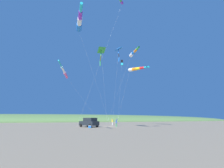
# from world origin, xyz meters

# --- Properties ---
(ground_plane) EXTENTS (600.00, 600.00, 0.00)m
(ground_plane) POSITION_xyz_m (0.00, 0.00, 0.00)
(ground_plane) COLOR gray
(dune_ridge_grassy) EXTENTS (28.00, 240.00, 7.91)m
(dune_ridge_grassy) POSITION_xyz_m (-55.00, 0.00, 0.00)
(dune_ridge_grassy) COLOR #567A42
(dune_ridge_grassy) RESTS_ON ground_plane
(parked_car) EXTENTS (4.67, 3.61, 1.85)m
(parked_car) POSITION_xyz_m (0.82, -4.39, 0.95)
(parked_car) COLOR black
(parked_car) RESTS_ON ground_plane
(cooler_box) EXTENTS (0.62, 0.42, 0.42)m
(cooler_box) POSITION_xyz_m (3.37, -4.84, 0.21)
(cooler_box) COLOR blue
(cooler_box) RESTS_ON ground_plane
(person_adult_flyer) EXTENTS (0.59, 0.52, 1.69)m
(person_adult_flyer) POSITION_xyz_m (0.95, 1.56, 0.92)
(person_adult_flyer) COLOR #3D7F51
(person_adult_flyer) RESTS_ON ground_plane
(person_child_green_jacket) EXTENTS (0.57, 0.49, 1.67)m
(person_child_green_jacket) POSITION_xyz_m (-6.68, 3.47, 0.91)
(person_child_green_jacket) COLOR silver
(person_child_green_jacket) RESTS_ON ground_plane
(kite_windsock_long_streamer_right) EXTENTS (10.70, 3.40, 14.25)m
(kite_windsock_long_streamer_right) POSITION_xyz_m (1.94, 6.24, 13.31)
(kite_windsock_long_streamer_right) COLOR white
(kite_windsock_long_streamer_right) RESTS_ON ground_plane
(kite_delta_orange_high_right) EXTENTS (6.17, 4.11, 14.14)m
(kite_delta_orange_high_right) POSITION_xyz_m (8.31, -4.32, 13.57)
(kite_delta_orange_high_right) COLOR green
(kite_delta_orange_high_right) RESTS_ON ground_plane
(kite_windsock_white_trailing) EXTENTS (10.16, 8.96, 8.45)m
(kite_windsock_white_trailing) POSITION_xyz_m (10.60, -10.33, 8.15)
(kite_windsock_white_trailing) COLOR #EF4C93
(kite_windsock_white_trailing) RESTS_ON ground_plane
(kite_box_magenta_far_left) EXTENTS (3.86, 0.75, 17.91)m
(kite_box_magenta_far_left) POSITION_xyz_m (-4.71, 5.65, 17.14)
(kite_box_magenta_far_left) COLOR black
(kite_box_magenta_far_left) RESTS_ON ground_plane
(kite_windsock_small_distant) EXTENTS (16.42, 2.61, 16.40)m
(kite_windsock_small_distant) POSITION_xyz_m (4.89, 4.12, 15.86)
(kite_windsock_small_distant) COLOR white
(kite_windsock_small_distant) RESTS_ON ground_plane
(kite_delta_yellow_midlevel) EXTENTS (13.41, 4.28, 12.84)m
(kite_delta_yellow_midlevel) POSITION_xyz_m (12.05, -2.52, 12.43)
(kite_delta_yellow_midlevel) COLOR blue
(kite_delta_yellow_midlevel) RESTS_ON ground_plane
(kite_windsock_striped_overhead) EXTENTS (14.33, 9.21, 16.46)m
(kite_windsock_striped_overhead) POSITION_xyz_m (12.06, -8.77, 15.82)
(kite_windsock_striped_overhead) COLOR blue
(kite_windsock_striped_overhead) RESTS_ON ground_plane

